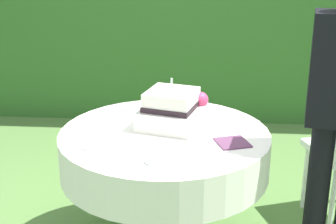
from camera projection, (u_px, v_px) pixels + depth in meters
The scene contains 7 objects.
cake_table at pixel (164, 152), 2.74m from camera, with size 1.14×1.14×0.73m.
wedding_cake at pixel (173, 110), 2.76m from camera, with size 0.40×0.39×0.28m.
serving_plate_near at pixel (94, 146), 2.51m from camera, with size 0.12×0.12×0.01m, color white.
serving_plate_far at pixel (131, 110), 3.03m from camera, with size 0.11×0.11×0.01m, color white.
serving_plate_left at pixel (156, 161), 2.35m from camera, with size 0.11×0.11×0.01m, color white.
serving_plate_right at pixel (225, 121), 2.84m from camera, with size 0.14×0.14×0.01m, color white.
napkin_stack at pixel (232, 143), 2.56m from camera, with size 0.16×0.16×0.01m, color #603856.
Camera 1 is at (0.21, -2.50, 1.74)m, focal length 53.55 mm.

